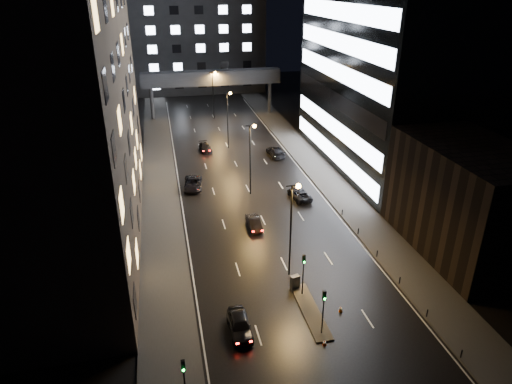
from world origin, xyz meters
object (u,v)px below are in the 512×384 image
Objects in this scene: car_away_d at (205,147)px; utility_cabinet at (295,281)px; car_away_a at (240,325)px; car_toward_b at (276,152)px; car_away_b at (254,223)px; car_toward_a at (299,194)px; car_away_c at (193,183)px.

utility_cabinet is (4.11, -41.78, 0.17)m from car_away_d.
car_away_a reaches higher than car_away_d.
utility_cabinet is at bearing 75.18° from car_toward_b.
car_away_d is (-2.70, 29.14, -0.03)m from car_away_b.
car_away_d is 12.66m from car_toward_b.
car_away_a is at bearing 55.40° from car_toward_a.
car_away_c is 27.11m from utility_cabinet.
car_toward_b reaches higher than car_away_d.
car_toward_b is (0.99, 17.07, 0.13)m from car_toward_a.
car_toward_a is at bearing -70.10° from car_away_d.
car_toward_a is 3.64× the size of utility_cabinet.
utility_cabinet is (7.66, -26.01, 0.05)m from car_away_c.
car_away_c is (-1.29, 30.91, -0.01)m from car_away_a.
utility_cabinet is (6.37, 4.90, 0.04)m from car_away_a.
car_toward_a is (12.81, 24.38, -0.11)m from car_away_a.
car_away_a reaches higher than car_toward_a.
utility_cabinet is at bearing 37.28° from car_away_a.
car_toward_b is 4.15× the size of utility_cabinet.
car_away_d is at bearing 84.25° from car_away_c.
utility_cabinet is at bearing -66.64° from car_away_c.
car_away_a is 0.83× the size of car_away_c.
utility_cabinet is at bearing -89.79° from car_away_d.
car_away_a is 1.03× the size of car_away_d.
car_away_b is 14.76m from car_away_c.
car_away_c is at bearing -108.10° from car_away_d.
car_away_a is 0.95× the size of car_toward_a.
car_away_b is at bearing 80.19° from utility_cabinet.
car_away_d is 41.98m from utility_cabinet.
car_away_b is 3.09× the size of utility_cabinet.
car_away_b is 0.74× the size of car_toward_b.
car_away_a is 1.12× the size of car_away_b.
car_away_b is 0.85× the size of car_toward_a.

